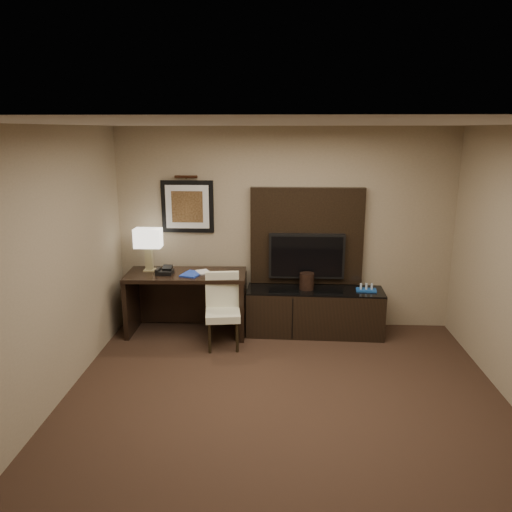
# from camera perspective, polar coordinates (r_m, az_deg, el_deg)

# --- Properties ---
(floor) EXTENTS (4.50, 5.00, 0.01)m
(floor) POSITION_cam_1_polar(r_m,az_deg,el_deg) (4.89, 3.26, -18.68)
(floor) COLOR #311F16
(floor) RESTS_ON ground
(ceiling) EXTENTS (4.50, 5.00, 0.01)m
(ceiling) POSITION_cam_1_polar(r_m,az_deg,el_deg) (4.11, 3.80, 14.88)
(ceiling) COLOR silver
(ceiling) RESTS_ON wall_back
(wall_back) EXTENTS (4.50, 0.01, 2.70)m
(wall_back) POSITION_cam_1_polar(r_m,az_deg,el_deg) (6.73, 3.25, 3.08)
(wall_back) COLOR gray
(wall_back) RESTS_ON floor
(wall_front) EXTENTS (4.50, 0.01, 2.70)m
(wall_front) POSITION_cam_1_polar(r_m,az_deg,el_deg) (2.07, 4.42, -24.85)
(wall_front) COLOR gray
(wall_front) RESTS_ON floor
(wall_left) EXTENTS (0.01, 5.00, 2.70)m
(wall_left) POSITION_cam_1_polar(r_m,az_deg,el_deg) (4.83, -24.29, -2.70)
(wall_left) COLOR gray
(wall_left) RESTS_ON floor
(desk) EXTENTS (1.58, 0.72, 0.83)m
(desk) POSITION_cam_1_polar(r_m,az_deg,el_deg) (6.71, -7.88, -5.36)
(desk) COLOR black
(desk) RESTS_ON floor
(credenza) EXTENTS (1.80, 0.55, 0.61)m
(credenza) POSITION_cam_1_polar(r_m,az_deg,el_deg) (6.70, 6.70, -6.34)
(credenza) COLOR black
(credenza) RESTS_ON floor
(tv_wall_panel) EXTENTS (1.50, 0.12, 1.30)m
(tv_wall_panel) POSITION_cam_1_polar(r_m,az_deg,el_deg) (6.70, 5.82, 2.28)
(tv_wall_panel) COLOR black
(tv_wall_panel) RESTS_ON wall_back
(tv) EXTENTS (1.00, 0.08, 0.60)m
(tv) POSITION_cam_1_polar(r_m,az_deg,el_deg) (6.66, 5.81, -0.00)
(tv) COLOR black
(tv) RESTS_ON tv_wall_panel
(artwork) EXTENTS (0.70, 0.04, 0.70)m
(artwork) POSITION_cam_1_polar(r_m,az_deg,el_deg) (6.77, -7.83, 5.62)
(artwork) COLOR black
(artwork) RESTS_ON wall_back
(picture_light) EXTENTS (0.04, 0.04, 0.30)m
(picture_light) POSITION_cam_1_polar(r_m,az_deg,el_deg) (6.69, -8.00, 8.96)
(picture_light) COLOR #3F2114
(picture_light) RESTS_ON wall_back
(desk_chair) EXTENTS (0.48, 0.54, 0.88)m
(desk_chair) POSITION_cam_1_polar(r_m,az_deg,el_deg) (6.22, -3.81, -6.63)
(desk_chair) COLOR beige
(desk_chair) RESTS_ON floor
(table_lamp) EXTENTS (0.38, 0.27, 0.56)m
(table_lamp) POSITION_cam_1_polar(r_m,az_deg,el_deg) (6.70, -12.17, 0.66)
(table_lamp) COLOR tan
(table_lamp) RESTS_ON desk
(desk_phone) EXTENTS (0.22, 0.20, 0.10)m
(desk_phone) POSITION_cam_1_polar(r_m,az_deg,el_deg) (6.57, -10.39, -1.60)
(desk_phone) COLOR black
(desk_phone) RESTS_ON desk
(blue_folder) EXTENTS (0.29, 0.34, 0.02)m
(blue_folder) POSITION_cam_1_polar(r_m,az_deg,el_deg) (6.50, -7.37, -2.06)
(blue_folder) COLOR #1B3AB2
(blue_folder) RESTS_ON desk
(book) EXTENTS (0.15, 0.09, 0.21)m
(book) POSITION_cam_1_polar(r_m,az_deg,el_deg) (6.51, -6.72, -1.10)
(book) COLOR tan
(book) RESTS_ON desk
(ice_bucket) EXTENTS (0.23, 0.23, 0.22)m
(ice_bucket) POSITION_cam_1_polar(r_m,az_deg,el_deg) (6.58, 5.81, -2.87)
(ice_bucket) COLOR black
(ice_bucket) RESTS_ON credenza
(minibar_tray) EXTENTS (0.27, 0.18, 0.09)m
(minibar_tray) POSITION_cam_1_polar(r_m,az_deg,el_deg) (6.65, 12.50, -3.52)
(minibar_tray) COLOR #164794
(minibar_tray) RESTS_ON credenza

